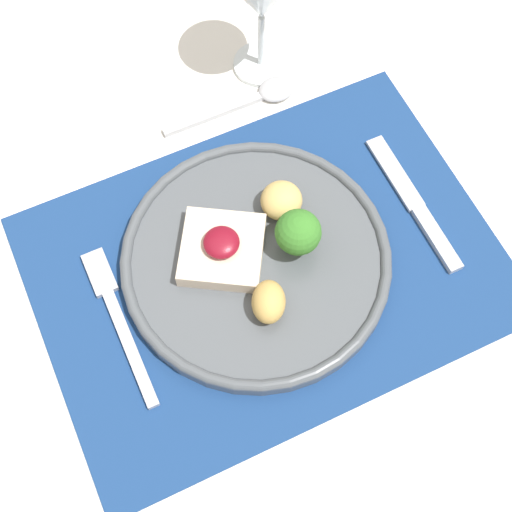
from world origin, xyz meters
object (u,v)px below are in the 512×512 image
(dinner_plate, at_px, (257,257))
(knife, at_px, (419,211))
(fork, at_px, (117,314))
(spoon, at_px, (257,97))

(dinner_plate, xyz_separation_m, knife, (0.19, -0.02, -0.01))
(dinner_plate, relative_size, fork, 1.57)
(dinner_plate, bearing_deg, fork, 177.43)
(fork, distance_m, knife, 0.34)
(fork, xyz_separation_m, spoon, (0.25, 0.19, -0.00))
(dinner_plate, bearing_deg, spoon, 64.88)
(spoon, bearing_deg, fork, -140.85)
(fork, bearing_deg, knife, -3.05)
(knife, bearing_deg, dinner_plate, 174.81)
(dinner_plate, height_order, fork, dinner_plate)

